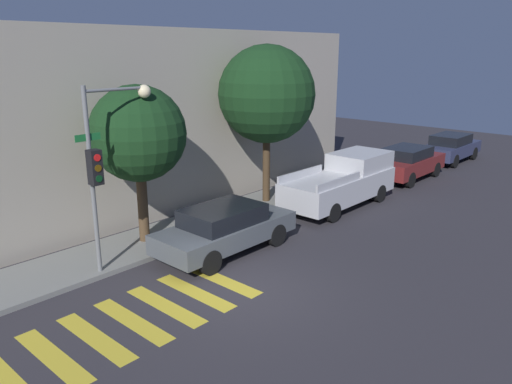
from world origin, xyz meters
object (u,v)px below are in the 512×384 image
Objects in this scene: sedan_far_end at (451,147)px; sedan_middle at (407,162)px; pickup_truck at (343,181)px; tree_near_corner at (138,134)px; tree_midblock at (267,95)px; traffic_light_pole at (106,152)px; sedan_near_corner at (225,228)px.

sedan_middle is at bearing 180.00° from sedan_far_end.
pickup_truck is 1.08× the size of tree_near_corner.
sedan_middle is 0.88× the size of tree_near_corner.
sedan_far_end is 0.71× the size of tree_midblock.
traffic_light_pole is 1.12× the size of sedan_near_corner.
tree_near_corner is (-1.27, 2.33, 2.72)m from sedan_near_corner.
tree_near_corner is 0.81× the size of tree_midblock.
traffic_light_pole is at bearing -148.54° from tree_near_corner.
traffic_light_pole is 15.19m from sedan_middle.
tree_near_corner reaches higher than sedan_far_end.
sedan_middle is at bearing -9.99° from tree_near_corner.
sedan_far_end is 13.25m from tree_midblock.
traffic_light_pole is 7.65m from tree_midblock.
pickup_truck is at bearing 180.00° from sedan_middle.
sedan_near_corner is 6.18m from tree_midblock.
tree_midblock is at bearing 7.99° from traffic_light_pole.
sedan_far_end is (17.10, 0.00, 0.02)m from sedan_near_corner.
tree_near_corner is at bearing 118.60° from sedan_near_corner.
sedan_near_corner is at bearing -180.00° from pickup_truck.
pickup_truck is 10.66m from sedan_far_end.
traffic_light_pole reaches higher than sedan_middle.
traffic_light_pole reaches higher than sedan_far_end.
sedan_near_corner is 6.45m from pickup_truck.
traffic_light_pole reaches higher than sedan_near_corner.
pickup_truck is 5.49m from sedan_middle.
tree_midblock is at bearing 0.00° from tree_near_corner.
tree_near_corner is (-18.37, 2.33, 2.70)m from sedan_far_end.
sedan_middle reaches higher than sedan_near_corner.
sedan_far_end is at bearing -3.61° from traffic_light_pole.
pickup_truck is 8.44m from tree_near_corner.
tree_midblock is (5.80, 0.00, 0.79)m from tree_near_corner.
tree_midblock is at bearing 169.52° from sedan_far_end.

